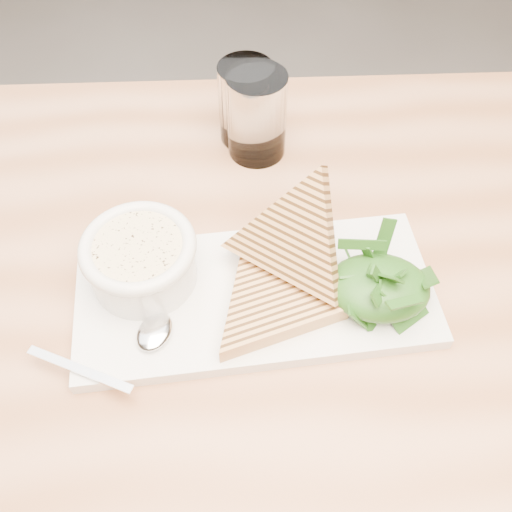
{
  "coord_description": "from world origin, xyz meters",
  "views": [
    {
      "loc": [
        -0.09,
        -0.34,
        1.27
      ],
      "look_at": [
        -0.1,
        0.01,
        0.81
      ],
      "focal_mm": 40.0,
      "sensor_mm": 36.0,
      "label": 1
    }
  ],
  "objects_px": {
    "glass_near": "(257,115)",
    "glass_far": "(246,104)",
    "soup_bowl": "(142,264)",
    "platter": "(255,295)",
    "table_top": "(195,302)"
  },
  "relations": [
    {
      "from": "table_top",
      "to": "glass_near",
      "type": "xyz_separation_m",
      "value": [
        0.06,
        0.22,
        0.08
      ]
    },
    {
      "from": "table_top",
      "to": "platter",
      "type": "xyz_separation_m",
      "value": [
        0.07,
        -0.01,
        0.03
      ]
    },
    {
      "from": "table_top",
      "to": "glass_near",
      "type": "distance_m",
      "value": 0.24
    },
    {
      "from": "platter",
      "to": "glass_far",
      "type": "distance_m",
      "value": 0.26
    },
    {
      "from": "table_top",
      "to": "glass_near",
      "type": "bearing_deg",
      "value": 75.25
    },
    {
      "from": "glass_far",
      "to": "glass_near",
      "type": "bearing_deg",
      "value": -61.28
    },
    {
      "from": "soup_bowl",
      "to": "glass_far",
      "type": "bearing_deg",
      "value": 68.58
    },
    {
      "from": "soup_bowl",
      "to": "table_top",
      "type": "bearing_deg",
      "value": -8.64
    },
    {
      "from": "platter",
      "to": "soup_bowl",
      "type": "relative_size",
      "value": 3.37
    },
    {
      "from": "glass_near",
      "to": "glass_far",
      "type": "xyz_separation_m",
      "value": [
        -0.01,
        0.03,
        -0.0
      ]
    },
    {
      "from": "glass_near",
      "to": "glass_far",
      "type": "height_order",
      "value": "glass_near"
    },
    {
      "from": "platter",
      "to": "glass_near",
      "type": "distance_m",
      "value": 0.24
    },
    {
      "from": "soup_bowl",
      "to": "glass_far",
      "type": "relative_size",
      "value": 1.04
    },
    {
      "from": "soup_bowl",
      "to": "glass_far",
      "type": "distance_m",
      "value": 0.26
    },
    {
      "from": "platter",
      "to": "soup_bowl",
      "type": "xyz_separation_m",
      "value": [
        -0.12,
        0.01,
        0.03
      ]
    }
  ]
}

